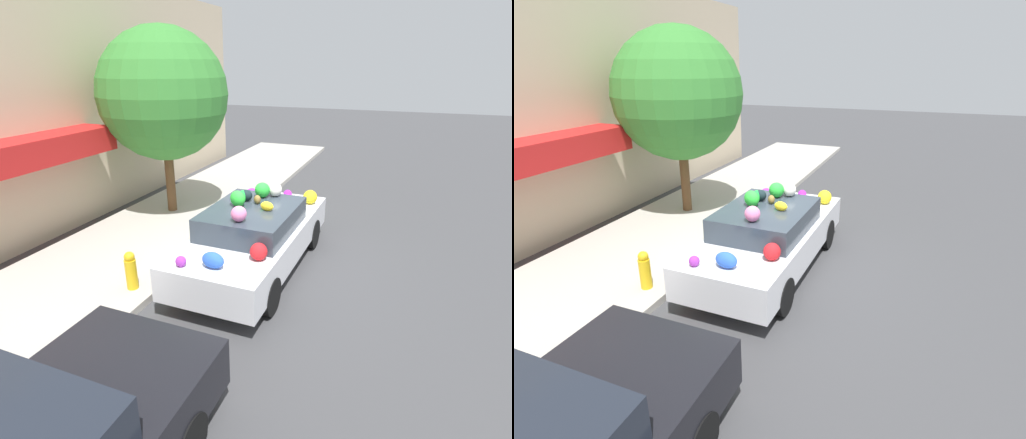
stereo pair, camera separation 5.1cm
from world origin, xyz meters
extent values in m
plane|color=#424244|center=(0.00, 0.00, 0.00)|extent=(60.00, 60.00, 0.00)
cube|color=#B2ADA3|center=(0.00, 2.70, 0.07)|extent=(24.00, 3.20, 0.13)
cube|color=#C6B293|center=(0.00, 4.95, 2.91)|extent=(18.00, 0.30, 5.82)
cube|color=red|center=(-0.94, 4.35, 2.18)|extent=(4.11, 0.90, 0.55)
cylinder|color=brown|center=(2.00, 3.06, 1.07)|extent=(0.24, 0.24, 1.87)
sphere|color=#388433|center=(2.00, 3.06, 3.11)|extent=(3.16, 3.16, 3.16)
cylinder|color=gold|center=(-1.71, 1.53, 0.41)|extent=(0.20, 0.20, 0.55)
sphere|color=gold|center=(-1.71, 1.53, 0.74)|extent=(0.18, 0.18, 0.18)
cube|color=silver|center=(0.00, -0.13, 0.62)|extent=(4.41, 1.78, 0.59)
cube|color=#333D47|center=(-0.18, -0.13, 1.13)|extent=(1.99, 1.54, 0.43)
cylinder|color=black|center=(1.37, 0.65, 0.32)|extent=(0.64, 0.19, 0.64)
cylinder|color=black|center=(1.35, -0.94, 0.32)|extent=(0.64, 0.19, 0.64)
cylinder|color=black|center=(-1.35, 0.68, 0.32)|extent=(0.64, 0.19, 0.64)
cylinder|color=black|center=(-1.37, -0.91, 0.32)|extent=(0.64, 0.19, 0.64)
ellipsoid|color=olive|center=(0.07, -0.13, 1.42)|extent=(0.23, 0.21, 0.16)
ellipsoid|color=blue|center=(-1.80, -0.13, 1.03)|extent=(0.32, 0.42, 0.25)
sphere|color=purple|center=(-1.95, 0.35, 1.00)|extent=(0.19, 0.19, 0.17)
sphere|color=silver|center=(0.62, -0.30, 1.48)|extent=(0.37, 0.37, 0.27)
ellipsoid|color=black|center=(0.15, 0.13, 1.45)|extent=(0.26, 0.28, 0.22)
sphere|color=#B227C8|center=(1.83, -0.20, 1.01)|extent=(0.25, 0.25, 0.20)
ellipsoid|color=green|center=(1.20, -0.59, 0.97)|extent=(0.17, 0.16, 0.12)
ellipsoid|color=green|center=(-0.19, 0.16, 1.49)|extent=(0.41, 0.42, 0.29)
sphere|color=green|center=(0.46, -0.08, 1.49)|extent=(0.42, 0.42, 0.30)
sphere|color=red|center=(-1.30, -0.69, 1.05)|extent=(0.35, 0.35, 0.28)
sphere|color=#AA2BCB|center=(1.36, 0.50, 1.06)|extent=(0.39, 0.39, 0.29)
sphere|color=pink|center=(-0.89, -0.17, 1.47)|extent=(0.30, 0.30, 0.27)
ellipsoid|color=green|center=(0.14, 0.17, 1.44)|extent=(0.34, 0.33, 0.21)
sphere|color=yellow|center=(1.64, -0.78, 1.07)|extent=(0.33, 0.33, 0.31)
ellipsoid|color=yellow|center=(-0.22, -0.43, 1.42)|extent=(0.19, 0.28, 0.17)
cylinder|color=black|center=(-4.11, 0.70, 0.28)|extent=(0.57, 0.18, 0.57)
cylinder|color=black|center=(-4.12, -0.99, 0.28)|extent=(0.57, 0.18, 0.57)
camera|label=1|loc=(-6.60, -2.71, 3.83)|focal=28.00mm
camera|label=2|loc=(-6.58, -2.76, 3.83)|focal=28.00mm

